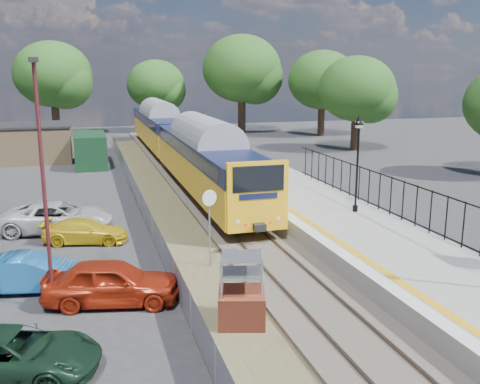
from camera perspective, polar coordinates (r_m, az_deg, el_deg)
name	(u,v)px	position (r m, az deg, el deg)	size (l,w,h in m)	color
ground	(299,289)	(18.96, 6.34, -10.28)	(120.00, 120.00, 0.00)	#2D2D30
track_bed	(219,217)	(27.51, -2.27, -2.68)	(5.90, 80.00, 0.29)	#473F38
platform	(316,212)	(27.38, 8.12, -2.10)	(5.00, 70.00, 0.90)	gray
platform_edge	(278,206)	(26.50, 4.08, -1.49)	(0.90, 70.00, 0.01)	silver
victorian_lamp_north	(358,140)	(25.38, 12.53, 5.42)	(0.44, 0.44, 4.60)	black
palisade_fence	(427,210)	(23.34, 19.34, -1.77)	(0.12, 26.00, 2.00)	black
wire_fence	(141,202)	(29.01, -10.56, -1.04)	(0.06, 52.00, 1.20)	#999EA3
outbuilding	(35,144)	(47.84, -21.04, 4.80)	(10.80, 10.10, 3.12)	#A0855A
tree_line	(162,79)	(58.67, -8.30, 11.79)	(56.80, 43.80, 11.88)	#332319
train	(177,138)	(42.08, -6.77, 5.72)	(2.82, 40.83, 3.51)	yellow
brick_plinth	(242,291)	(16.02, 0.17, -10.54)	(1.68, 1.68, 2.20)	brown
speed_sign	(209,214)	(20.19, -3.28, -2.39)	(0.60, 0.23, 3.08)	#999EA3
carpark_lamp	(43,173)	(17.13, -20.30, 1.88)	(0.25, 0.50, 7.79)	#4D191D
car_green	(11,354)	(14.82, -23.19, -15.60)	(2.00, 4.33, 1.20)	black
car_red	(112,282)	(17.99, -13.52, -9.33)	(1.74, 4.33, 1.48)	#9E240E
car_blue	(30,273)	(19.85, -21.47, -8.06)	(1.36, 3.91, 1.29)	#1C63AA
car_yellow	(85,231)	(24.56, -16.18, -4.02)	(1.49, 3.66, 1.06)	gold
car_white	(57,217)	(26.53, -18.90, -2.57)	(2.35, 5.10, 1.42)	beige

